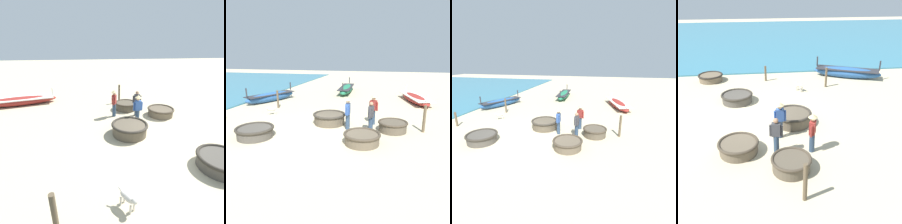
# 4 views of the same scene
# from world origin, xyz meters

# --- Properties ---
(ground_plane) EXTENTS (80.00, 80.00, 0.00)m
(ground_plane) POSITION_xyz_m (0.00, 0.00, 0.00)
(ground_plane) COLOR #C6B793
(coracle_center) EXTENTS (1.77, 1.77, 0.51)m
(coracle_center) POSITION_xyz_m (-2.30, -1.15, 0.28)
(coracle_center) COLOR #4C473F
(coracle_center) RESTS_ON ground
(coracle_beside_post) EXTENTS (1.82, 1.82, 0.61)m
(coracle_beside_post) POSITION_xyz_m (0.56, 1.63, 0.33)
(coracle_beside_post) COLOR brown
(coracle_beside_post) RESTS_ON ground
(coracle_upturned) EXTENTS (1.62, 1.62, 0.51)m
(coracle_upturned) POSITION_xyz_m (2.68, -0.81, 0.28)
(coracle_upturned) COLOR brown
(coracle_upturned) RESTS_ON ground
(coracle_weathered) EXTENTS (1.48, 1.48, 0.53)m
(coracle_weathered) POSITION_xyz_m (4.00, 1.12, 0.29)
(coracle_weathered) COLOR brown
(coracle_weathered) RESTS_ON ground
(long_boat_red_hull) EXTENTS (2.73, 4.69, 1.35)m
(long_boat_red_hull) POSITION_xyz_m (-5.70, 6.33, 0.39)
(long_boat_red_hull) COLOR #285693
(long_boat_red_hull) RESTS_ON ground
(long_boat_ochre_hull) EXTENTS (2.43, 5.34, 1.05)m
(long_boat_ochre_hull) POSITION_xyz_m (5.85, 8.69, 0.31)
(long_boat_ochre_hull) COLOR maroon
(long_boat_ochre_hull) RESTS_ON ground
(long_boat_white_hull) EXTENTS (1.40, 5.49, 1.31)m
(long_boat_white_hull) POSITION_xyz_m (-0.41, 11.79, 0.38)
(long_boat_white_hull) COLOR #237551
(long_boat_white_hull) RESTS_ON ground
(fisherman_crouching) EXTENTS (0.28, 0.52, 1.57)m
(fisherman_crouching) POSITION_xyz_m (2.93, 0.67, 0.84)
(fisherman_crouching) COLOR #2D425B
(fisherman_crouching) RESTS_ON ground
(fisherman_standing_left) EXTENTS (0.36, 0.53, 1.67)m
(fisherman_standing_left) POSITION_xyz_m (1.73, 0.93, 0.96)
(fisherman_standing_left) COLOR #2D425B
(fisherman_standing_left) RESTS_ON ground
(fisherman_hauling) EXTENTS (0.49, 0.36, 1.67)m
(fisherman_hauling) POSITION_xyz_m (2.95, 2.08, 0.96)
(fisherman_hauling) COLOR #2D425B
(fisherman_hauling) RESTS_ON ground
(dog) EXTENTS (0.58, 0.47, 0.55)m
(dog) POSITION_xyz_m (-3.56, 2.56, 0.37)
(dog) COLOR beige
(dog) RESTS_ON ground
(mooring_post_mid_beach) EXTENTS (0.14, 0.14, 1.37)m
(mooring_post_mid_beach) POSITION_xyz_m (5.50, 1.35, 0.69)
(mooring_post_mid_beach) COLOR brown
(mooring_post_mid_beach) RESTS_ON ground
(mooring_post_inland) EXTENTS (0.14, 0.14, 1.28)m
(mooring_post_inland) POSITION_xyz_m (-4.04, 4.39, 0.64)
(mooring_post_inland) COLOR brown
(mooring_post_inland) RESTS_ON ground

